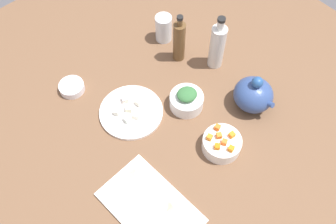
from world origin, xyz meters
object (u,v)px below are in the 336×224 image
plate_tofu (131,112)px  drinking_glass_0 (164,28)px  bowl_carrots (222,144)px  bottle_0 (217,46)px  teapot (253,94)px  bowl_small_side (72,87)px  bottle_1 (179,41)px  cutting_board (150,207)px  bowl_greens (187,101)px

plate_tofu → drinking_glass_0: bearing=120.6°
bowl_carrots → bottle_0: 39.27cm
drinking_glass_0 → plate_tofu: bearing=-59.4°
bottle_0 → teapot: bearing=-10.0°
plate_tofu → bowl_small_side: (-23.67, -10.42, 0.92)cm
bottle_0 → bottle_1: size_ratio=1.10×
plate_tofu → bottle_0: bearing=84.3°
cutting_board → bowl_greens: bowl_greens is taller
bowl_greens → bottle_1: bearing=144.6°
bowl_small_side → bottle_1: bearing=69.9°
cutting_board → plate_tofu: bearing=150.7°
cutting_board → bowl_small_side: 56.67cm
drinking_glass_0 → teapot: bearing=2.8°
plate_tofu → bowl_small_side: bearing=-156.2°
bowl_greens → bottle_0: bearing=108.2°
cutting_board → bowl_small_side: bearing=172.1°
bowl_greens → bowl_carrots: bowl_greens is taller
bowl_greens → drinking_glass_0: size_ratio=1.07×
bowl_carrots → bottle_1: bearing=157.1°
teapot → bottle_1: (-35.38, -4.67, 3.39)cm
plate_tofu → teapot: 45.77cm
bottle_1 → bottle_0: bearing=35.5°
bottle_1 → drinking_glass_0: size_ratio=1.89×
plate_tofu → bottle_0: size_ratio=0.96×
bottle_1 → drinking_glass_0: 12.79cm
bowl_greens → bottle_0: 25.11cm
bottle_1 → drinking_glass_0: bottle_1 is taller
bottle_0 → bottle_1: bearing=-144.5°
plate_tofu → bowl_small_side: size_ratio=2.46×
teapot → bottle_0: size_ratio=0.66×
bowl_small_side → teapot: (50.84, 46.81, 4.73)cm
bottle_0 → plate_tofu: bearing=-95.7°
cutting_board → teapot: bearing=95.5°
plate_tofu → teapot: (27.17, 36.39, 5.66)cm
bowl_small_side → cutting_board: bearing=-7.9°
bowl_small_side → plate_tofu: bearing=23.8°
plate_tofu → bowl_carrots: (32.52, 14.56, 2.13)cm
teapot → cutting_board: bearing=-84.5°
cutting_board → bowl_carrots: 32.85cm
bowl_small_side → bottle_1: (15.45, 42.14, 8.12)cm
bowl_greens → bottle_1: (-19.71, 14.02, 6.77)cm
plate_tofu → bowl_greens: (11.50, 17.71, 2.27)cm
plate_tofu → drinking_glass_0: size_ratio=2.01×
teapot → bottle_0: 23.87cm
bowl_greens → teapot: size_ratio=0.77×
bowl_greens → bowl_small_side: size_ratio=1.31×
drinking_glass_0 → bowl_small_side: bearing=-94.4°
cutting_board → teapot: (-5.28, 54.60, 5.76)cm
plate_tofu → bowl_greens: size_ratio=1.89×
bowl_carrots → drinking_glass_0: size_ratio=1.15×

